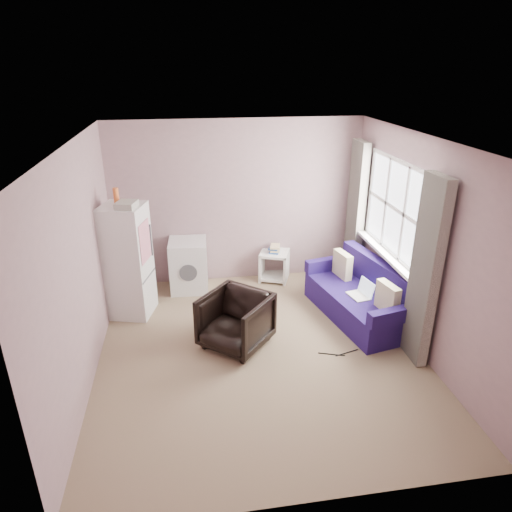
# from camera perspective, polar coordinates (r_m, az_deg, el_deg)

# --- Properties ---
(room) EXTENTS (3.84, 4.24, 2.54)m
(room) POSITION_cam_1_polar(r_m,az_deg,el_deg) (5.05, 0.71, -0.00)
(room) COLOR #937D60
(room) RESTS_ON ground
(armchair) EXTENTS (1.00, 0.99, 0.75)m
(armchair) POSITION_cam_1_polar(r_m,az_deg,el_deg) (5.57, -2.57, -7.81)
(armchair) COLOR black
(armchair) RESTS_ON ground
(fridge) EXTENTS (0.66, 0.65, 1.77)m
(fridge) POSITION_cam_1_polar(r_m,az_deg,el_deg) (6.32, -15.70, -0.57)
(fridge) COLOR white
(fridge) RESTS_ON ground
(washing_machine) EXTENTS (0.58, 0.59, 0.79)m
(washing_machine) POSITION_cam_1_polar(r_m,az_deg,el_deg) (6.97, -8.41, -1.03)
(washing_machine) COLOR white
(washing_machine) RESTS_ON ground
(side_table) EXTENTS (0.56, 0.56, 0.59)m
(side_table) POSITION_cam_1_polar(r_m,az_deg,el_deg) (7.26, 2.31, -0.93)
(side_table) COLOR white
(side_table) RESTS_ON ground
(sofa) EXTENTS (1.13, 1.86, 0.77)m
(sofa) POSITION_cam_1_polar(r_m,az_deg,el_deg) (6.39, 13.11, -5.08)
(sofa) COLOR navy
(sofa) RESTS_ON ground
(window_dressing) EXTENTS (0.17, 2.62, 2.18)m
(window_dressing) POSITION_cam_1_polar(r_m,az_deg,el_deg) (6.23, 15.83, 2.24)
(window_dressing) COLOR white
(window_dressing) RESTS_ON ground
(floor_cables) EXTENTS (0.50, 0.12, 0.01)m
(floor_cables) POSITION_cam_1_polar(r_m,az_deg,el_deg) (5.69, 10.37, -11.89)
(floor_cables) COLOR black
(floor_cables) RESTS_ON ground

